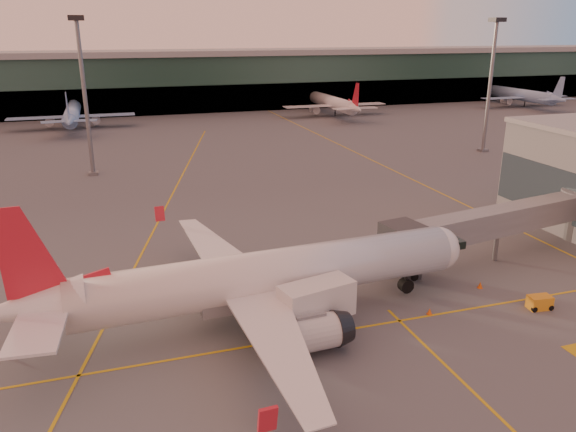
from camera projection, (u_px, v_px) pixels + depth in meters
name	position (u px, v px, depth m)	size (l,w,h in m)	color
ground	(372.00, 363.00, 41.65)	(600.00, 600.00, 0.00)	#4C4F54
taxi_markings	(187.00, 203.00, 79.66)	(100.12, 173.00, 0.01)	gold
terminal	(163.00, 81.00, 166.83)	(400.00, 20.00, 17.60)	#19382D
mast_west_near	(84.00, 86.00, 90.66)	(2.40, 2.40, 25.60)	slate
mast_east_near	(491.00, 76.00, 108.95)	(2.40, 2.40, 25.60)	slate
distant_aircraft_row	(215.00, 121.00, 151.30)	(350.00, 34.00, 13.00)	#81A7D9
main_airplane	(257.00, 279.00, 46.21)	(40.30, 36.29, 12.16)	white
jet_bridge	(508.00, 221.00, 59.62)	(29.38, 8.16, 5.97)	slate
catering_truck	(317.00, 306.00, 44.52)	(6.38, 3.80, 4.63)	red
gpu_cart	(540.00, 303.00, 49.54)	(2.18, 1.45, 1.20)	orange
cone_nose	(480.00, 285.00, 53.59)	(0.49, 0.49, 0.63)	#E4570C
cone_tail	(10.00, 355.00, 42.14)	(0.44, 0.44, 0.56)	#E4570C
cone_wing_left	(200.00, 250.00, 62.07)	(0.44, 0.44, 0.56)	#E4570C
cone_fwd	(430.00, 311.00, 48.62)	(0.47, 0.47, 0.59)	#E4570C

